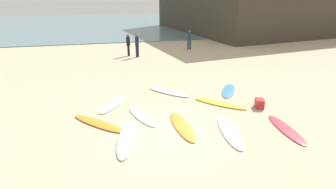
# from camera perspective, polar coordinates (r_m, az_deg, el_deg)

# --- Properties ---
(ground_plane) EXTENTS (120.00, 120.00, 0.00)m
(ground_plane) POSITION_cam_1_polar(r_m,az_deg,el_deg) (9.15, -0.34, -8.39)
(ground_plane) COLOR #C6B28E
(ocean_water) EXTENTS (120.00, 40.00, 0.08)m
(ocean_water) POSITION_cam_1_polar(r_m,az_deg,el_deg) (46.77, -12.07, 14.97)
(ocean_water) COLOR slate
(ocean_water) RESTS_ON ground_plane
(surfboard_0) EXTENTS (1.02, 2.54, 0.07)m
(surfboard_0) POSITION_cam_1_polar(r_m,az_deg,el_deg) (9.43, 13.32, -7.83)
(surfboard_0) COLOR white
(surfboard_0) RESTS_ON ground_plane
(surfboard_1) EXTENTS (0.62, 2.38, 0.07)m
(surfboard_1) POSITION_cam_1_polar(r_m,az_deg,el_deg) (9.54, 3.15, -6.87)
(surfboard_1) COLOR orange
(surfboard_1) RESTS_ON ground_plane
(surfboard_2) EXTENTS (2.05, 2.08, 0.08)m
(surfboard_2) POSITION_cam_1_polar(r_m,az_deg,el_deg) (11.65, 11.30, -1.92)
(surfboard_2) COLOR yellow
(surfboard_2) RESTS_ON ground_plane
(surfboard_3) EXTENTS (1.63, 2.10, 0.07)m
(surfboard_3) POSITION_cam_1_polar(r_m,az_deg,el_deg) (13.33, 13.07, 0.86)
(surfboard_3) COLOR #4E99DD
(surfboard_3) RESTS_ON ground_plane
(surfboard_4) EXTENTS (1.62, 2.21, 0.08)m
(surfboard_4) POSITION_cam_1_polar(r_m,az_deg,el_deg) (11.65, -11.72, -1.96)
(surfboard_4) COLOR white
(surfboard_4) RESTS_ON ground_plane
(surfboard_5) EXTENTS (0.75, 2.29, 0.06)m
(surfboard_5) POSITION_cam_1_polar(r_m,az_deg,el_deg) (10.22, 24.30, -6.89)
(surfboard_5) COLOR #D24251
(surfboard_5) RESTS_ON ground_plane
(surfboard_6) EXTENTS (1.95, 2.11, 0.08)m
(surfboard_6) POSITION_cam_1_polar(r_m,az_deg,el_deg) (12.77, 0.18, 0.55)
(surfboard_6) COLOR silver
(surfboard_6) RESTS_ON ground_plane
(surfboard_7) EXTENTS (1.12, 2.12, 0.06)m
(surfboard_7) POSITION_cam_1_polar(r_m,az_deg,el_deg) (10.29, -5.71, -4.80)
(surfboard_7) COLOR #F4E3CB
(surfboard_7) RESTS_ON ground_plane
(surfboard_8) EXTENTS (1.12, 2.61, 0.08)m
(surfboard_8) POSITION_cam_1_polar(r_m,az_deg,el_deg) (8.88, -8.93, -9.35)
(surfboard_8) COLOR silver
(surfboard_8) RESTS_ON ground_plane
(surfboard_9) EXTENTS (2.07, 2.17, 0.08)m
(surfboard_9) POSITION_cam_1_polar(r_m,az_deg,el_deg) (10.03, -14.94, -6.10)
(surfboard_9) COLOR orange
(surfboard_9) RESTS_ON ground_plane
(beachgoer_near) EXTENTS (0.35, 0.35, 1.69)m
(beachgoer_near) POSITION_cam_1_polar(r_m,az_deg,el_deg) (20.82, -8.67, 10.85)
(beachgoer_near) COLOR black
(beachgoer_near) RESTS_ON ground_plane
(beachgoer_mid) EXTENTS (0.34, 0.32, 1.67)m
(beachgoer_mid) POSITION_cam_1_polar(r_m,az_deg,el_deg) (23.27, 4.67, 12.02)
(beachgoer_mid) COLOR #1E3342
(beachgoer_mid) RESTS_ON ground_plane
(beachgoer_far) EXTENTS (0.39, 0.39, 1.75)m
(beachgoer_far) POSITION_cam_1_polar(r_m,az_deg,el_deg) (20.31, -6.77, 10.81)
(beachgoer_far) COLOR #191E33
(beachgoer_far) RESTS_ON ground_plane
(beach_cooler) EXTENTS (0.48, 0.56, 0.38)m
(beach_cooler) POSITION_cam_1_polar(r_m,az_deg,el_deg) (11.70, 19.31, -1.85)
(beach_cooler) COLOR #B2282D
(beach_cooler) RESTS_ON ground_plane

